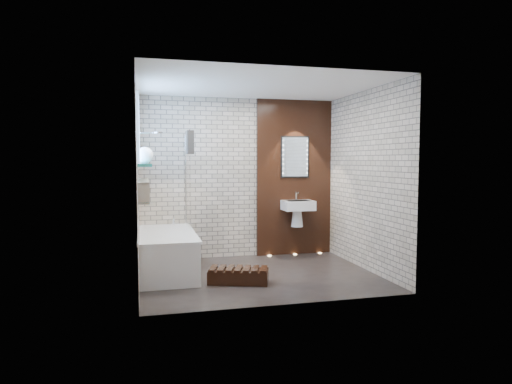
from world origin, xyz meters
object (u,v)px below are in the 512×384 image
object	(u,v)px
bathtub	(167,253)
walnut_step	(239,276)
bath_screen	(188,181)
washbasin	(298,209)
led_mirror	(295,157)

from	to	relation	value
bathtub	walnut_step	distance (m)	1.17
bath_screen	walnut_step	distance (m)	1.76
washbasin	led_mirror	distance (m)	0.88
walnut_step	bathtub	bearing A→B (deg)	139.42
bathtub	washbasin	world-z (taller)	washbasin
led_mirror	walnut_step	world-z (taller)	led_mirror
washbasin	led_mirror	world-z (taller)	led_mirror
bathtub	walnut_step	xyz separation A→B (m)	(0.88, -0.75, -0.21)
bathtub	led_mirror	bearing A→B (deg)	19.78
washbasin	bathtub	bearing A→B (deg)	-163.99
walnut_step	washbasin	bearing A→B (deg)	46.61
walnut_step	led_mirror	bearing A→B (deg)	49.71
bathtub	walnut_step	bearing A→B (deg)	-40.58
bath_screen	washbasin	size ratio (longest dim) A/B	2.41
bath_screen	bathtub	bearing A→B (deg)	-128.90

